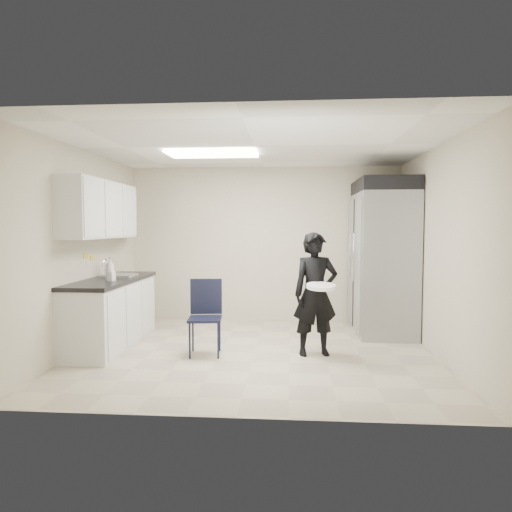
# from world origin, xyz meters

# --- Properties ---
(floor) EXTENTS (4.50, 4.50, 0.00)m
(floor) POSITION_xyz_m (0.00, 0.00, 0.00)
(floor) COLOR #B5AB8E
(floor) RESTS_ON ground
(ceiling) EXTENTS (4.50, 4.50, 0.00)m
(ceiling) POSITION_xyz_m (0.00, 0.00, 2.60)
(ceiling) COLOR white
(ceiling) RESTS_ON back_wall
(back_wall) EXTENTS (4.50, 0.00, 4.50)m
(back_wall) POSITION_xyz_m (0.00, 2.00, 1.30)
(back_wall) COLOR #C0B79F
(back_wall) RESTS_ON floor
(left_wall) EXTENTS (0.00, 4.00, 4.00)m
(left_wall) POSITION_xyz_m (-2.25, 0.00, 1.30)
(left_wall) COLOR #C0B79F
(left_wall) RESTS_ON floor
(right_wall) EXTENTS (0.00, 4.00, 4.00)m
(right_wall) POSITION_xyz_m (2.25, 0.00, 1.30)
(right_wall) COLOR #C0B79F
(right_wall) RESTS_ON floor
(ceiling_panel) EXTENTS (1.20, 0.60, 0.02)m
(ceiling_panel) POSITION_xyz_m (-0.60, 0.40, 2.57)
(ceiling_panel) COLOR white
(ceiling_panel) RESTS_ON ceiling
(lower_counter) EXTENTS (0.60, 1.90, 0.86)m
(lower_counter) POSITION_xyz_m (-1.95, 0.20, 0.43)
(lower_counter) COLOR silver
(lower_counter) RESTS_ON floor
(countertop) EXTENTS (0.64, 1.95, 0.05)m
(countertop) POSITION_xyz_m (-1.95, 0.20, 0.89)
(countertop) COLOR black
(countertop) RESTS_ON lower_counter
(sink) EXTENTS (0.42, 0.40, 0.14)m
(sink) POSITION_xyz_m (-1.93, 0.45, 0.87)
(sink) COLOR gray
(sink) RESTS_ON countertop
(faucet) EXTENTS (0.02, 0.02, 0.24)m
(faucet) POSITION_xyz_m (-2.13, 0.45, 1.02)
(faucet) COLOR silver
(faucet) RESTS_ON countertop
(upper_cabinets) EXTENTS (0.35, 1.80, 0.75)m
(upper_cabinets) POSITION_xyz_m (-2.08, 0.20, 1.83)
(upper_cabinets) COLOR silver
(upper_cabinets) RESTS_ON left_wall
(towel_dispenser) EXTENTS (0.22, 0.30, 0.35)m
(towel_dispenser) POSITION_xyz_m (-2.14, 1.35, 1.62)
(towel_dispenser) COLOR black
(towel_dispenser) RESTS_ON left_wall
(notice_sticker_left) EXTENTS (0.00, 0.12, 0.07)m
(notice_sticker_left) POSITION_xyz_m (-2.24, 0.10, 1.22)
(notice_sticker_left) COLOR yellow
(notice_sticker_left) RESTS_ON left_wall
(notice_sticker_right) EXTENTS (0.00, 0.12, 0.07)m
(notice_sticker_right) POSITION_xyz_m (-2.24, 0.30, 1.18)
(notice_sticker_right) COLOR yellow
(notice_sticker_right) RESTS_ON left_wall
(commercial_fridge) EXTENTS (0.80, 1.35, 2.10)m
(commercial_fridge) POSITION_xyz_m (1.83, 1.27, 1.05)
(commercial_fridge) COLOR gray
(commercial_fridge) RESTS_ON floor
(fridge_compressor) EXTENTS (0.80, 1.35, 0.20)m
(fridge_compressor) POSITION_xyz_m (1.83, 1.27, 2.20)
(fridge_compressor) COLOR black
(fridge_compressor) RESTS_ON commercial_fridge
(folding_chair) EXTENTS (0.44, 0.44, 0.91)m
(folding_chair) POSITION_xyz_m (-0.61, -0.15, 0.46)
(folding_chair) COLOR black
(folding_chair) RESTS_ON floor
(man_tuxedo) EXTENTS (0.63, 0.48, 1.53)m
(man_tuxedo) POSITION_xyz_m (0.76, -0.04, 0.77)
(man_tuxedo) COLOR black
(man_tuxedo) RESTS_ON floor
(bucket_lid) EXTENTS (0.41, 0.41, 0.04)m
(bucket_lid) POSITION_xyz_m (0.81, -0.28, 0.89)
(bucket_lid) COLOR white
(bucket_lid) RESTS_ON man_tuxedo
(soap_bottle_a) EXTENTS (0.16, 0.16, 0.30)m
(soap_bottle_a) POSITION_xyz_m (-1.86, -0.05, 1.06)
(soap_bottle_a) COLOR white
(soap_bottle_a) RESTS_ON countertop
(soap_bottle_b) EXTENTS (0.10, 0.10, 0.18)m
(soap_bottle_b) POSITION_xyz_m (-1.83, -0.08, 1.00)
(soap_bottle_b) COLOR #B9B7C4
(soap_bottle_b) RESTS_ON countertop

